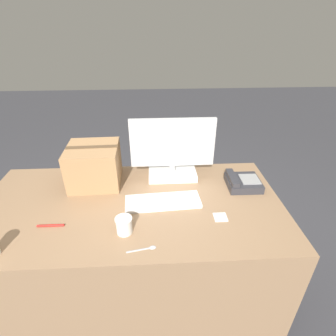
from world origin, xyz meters
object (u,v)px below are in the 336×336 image
object	(u,v)px
monitor	(172,153)
sticky_note_pad	(220,217)
paper_cup_right	(124,225)
spoon	(146,249)
keyboard	(163,201)
cardboard_box	(94,165)
pen_marker	(51,225)
desk_phone	(242,182)

from	to	relation	value
monitor	sticky_note_pad	xyz separation A→B (m)	(0.23, -0.46, -0.17)
paper_cup_right	spoon	xyz separation A→B (m)	(0.11, -0.12, -0.04)
monitor	keyboard	size ratio (longest dim) A/B	1.23
spoon	monitor	bearing A→B (deg)	64.80
paper_cup_right	cardboard_box	xyz separation A→B (m)	(-0.23, 0.49, 0.08)
monitor	pen_marker	distance (m)	0.85
paper_cup_right	pen_marker	bearing A→B (deg)	170.87
pen_marker	sticky_note_pad	size ratio (longest dim) A/B	1.97
monitor	paper_cup_right	size ratio (longest dim) A/B	6.13
monitor	desk_phone	distance (m)	0.49
paper_cup_right	sticky_note_pad	world-z (taller)	paper_cup_right
keyboard	spoon	bearing A→B (deg)	-108.70
paper_cup_right	keyboard	bearing A→B (deg)	48.16
pen_marker	sticky_note_pad	distance (m)	0.91
desk_phone	sticky_note_pad	distance (m)	0.37
monitor	paper_cup_right	bearing A→B (deg)	-117.66
monitor	keyboard	bearing A→B (deg)	-103.98
paper_cup_right	pen_marker	xyz separation A→B (m)	(-0.40, 0.06, -0.04)
keyboard	desk_phone	size ratio (longest dim) A/B	2.14
keyboard	cardboard_box	world-z (taller)	cardboard_box
sticky_note_pad	cardboard_box	bearing A→B (deg)	151.44
monitor	keyboard	world-z (taller)	monitor
keyboard	sticky_note_pad	bearing A→B (deg)	-29.14
paper_cup_right	pen_marker	distance (m)	0.40
paper_cup_right	pen_marker	size ratio (longest dim) A/B	0.64
monitor	desk_phone	size ratio (longest dim) A/B	2.62
spoon	cardboard_box	world-z (taller)	cardboard_box
paper_cup_right	sticky_note_pad	xyz separation A→B (m)	(0.52, 0.08, -0.04)
monitor	pen_marker	bearing A→B (deg)	-144.88
spoon	pen_marker	size ratio (longest dim) A/B	1.02
cardboard_box	sticky_note_pad	xyz separation A→B (m)	(0.75, -0.41, -0.13)
desk_phone	cardboard_box	bearing A→B (deg)	174.39
keyboard	paper_cup_right	distance (m)	0.31
desk_phone	monitor	bearing A→B (deg)	161.20
paper_cup_right	cardboard_box	distance (m)	0.55
monitor	spoon	world-z (taller)	monitor
keyboard	desk_phone	distance (m)	0.54
paper_cup_right	cardboard_box	bearing A→B (deg)	115.06
spoon	pen_marker	world-z (taller)	pen_marker
desk_phone	pen_marker	size ratio (longest dim) A/B	1.49
keyboard	paper_cup_right	bearing A→B (deg)	-135.60
cardboard_box	monitor	bearing A→B (deg)	5.81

